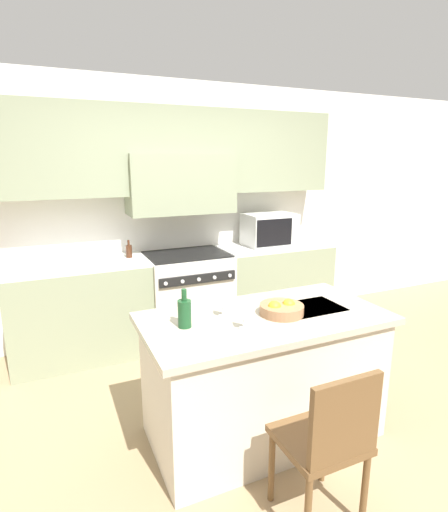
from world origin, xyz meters
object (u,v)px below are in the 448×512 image
wine_bottle (185,313)px  wine_glass_near (244,310)px  island_chair (328,438)px  microwave (269,229)px  oil_bottle_on_counter (129,251)px  wine_glass_far (223,299)px  range_stove (187,297)px  fruit_bowl (282,309)px

wine_bottle → wine_glass_near: size_ratio=1.38×
island_chair → microwave: bearing=66.3°
oil_bottle_on_counter → wine_glass_far: bearing=-80.1°
range_stove → wine_glass_far: wine_glass_far is taller
wine_bottle → microwave: bearing=46.7°
oil_bottle_on_counter → range_stove: bearing=-6.7°
wine_bottle → fruit_bowl: size_ratio=0.83×
wine_bottle → fruit_bowl: (0.66, -0.07, -0.05)m
fruit_bowl → island_chair: bearing=-103.1°
range_stove → island_chair: bearing=-92.2°
island_chair → wine_glass_near: 0.82m
microwave → wine_glass_far: microwave is taller
island_chair → wine_glass_far: bearing=102.6°
wine_glass_near → wine_glass_far: same height
oil_bottle_on_counter → island_chair: bearing=-79.2°
range_stove → microwave: bearing=1.1°
island_chair → oil_bottle_on_counter: size_ratio=5.15×
island_chair → wine_bottle: wine_bottle is taller
wine_glass_near → fruit_bowl: (0.34, 0.10, -0.08)m
microwave → wine_bottle: size_ratio=2.28×
island_chair → wine_glass_near: bearing=104.0°
range_stove → wine_glass_near: size_ratio=5.33×
wine_glass_far → oil_bottle_on_counter: bearing=99.9°
wine_bottle → wine_glass_far: wine_bottle is taller
wine_glass_near → range_stove: bearing=82.0°
island_chair → wine_glass_far: (-0.20, 0.88, 0.49)m
range_stove → wine_bottle: 1.82m
range_stove → fruit_bowl: 1.78m
wine_bottle → oil_bottle_on_counter: bearing=90.1°
wine_bottle → wine_glass_near: (0.32, -0.17, 0.03)m
fruit_bowl → wine_bottle: bearing=174.1°
island_chair → wine_bottle: size_ratio=3.72×
range_stove → wine_glass_far: size_ratio=5.33×
microwave → island_chair: size_ratio=0.61×
wine_glass_far → range_stove: bearing=79.6°
wine_bottle → wine_glass_near: wine_bottle is taller
microwave → oil_bottle_on_counter: (-1.57, 0.05, -0.11)m
microwave → fruit_bowl: 1.97m
microwave → island_chair: 2.78m
microwave → wine_bottle: (-1.57, -1.67, -0.15)m
range_stove → wine_glass_far: bearing=-100.4°
island_chair → wine_glass_far: size_ratio=5.14×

